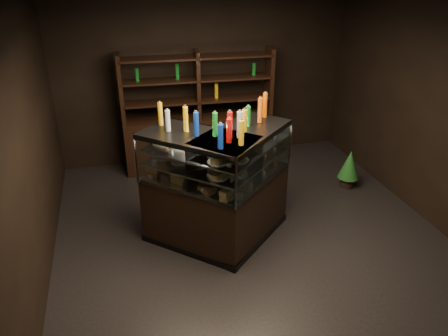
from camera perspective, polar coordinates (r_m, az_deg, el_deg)
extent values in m
plane|color=black|center=(6.01, 3.00, -7.88)|extent=(5.00, 5.00, 0.00)
cube|color=black|center=(7.61, -2.52, 12.13)|extent=(5.00, 0.02, 3.00)
cube|color=black|center=(3.30, 16.97, -9.81)|extent=(5.00, 0.02, 3.00)
cube|color=black|center=(6.50, 25.03, 7.10)|extent=(0.02, 5.00, 3.00)
cube|color=black|center=(5.16, -24.14, 2.59)|extent=(0.02, 5.00, 3.00)
cube|color=black|center=(5.62, 2.15, -5.17)|extent=(1.44, 1.40, 0.87)
cube|color=black|center=(5.84, 2.08, -8.48)|extent=(1.48, 1.44, 0.08)
cube|color=black|center=(5.16, 2.34, 4.56)|extent=(1.44, 1.40, 0.06)
cube|color=silver|center=(5.40, 2.23, -1.13)|extent=(1.36, 1.32, 0.02)
cube|color=silver|center=(5.31, 2.27, 0.84)|extent=(1.36, 1.32, 0.02)
cube|color=silver|center=(5.23, 2.30, 2.67)|extent=(1.36, 1.32, 0.02)
cube|color=white|center=(5.12, 5.59, 0.86)|extent=(0.99, 0.91, 0.62)
cylinder|color=silver|center=(5.68, 8.66, 3.34)|extent=(0.03, 0.03, 0.64)
cylinder|color=silver|center=(4.60, 1.59, -2.13)|extent=(0.03, 0.03, 0.64)
cube|color=black|center=(5.52, -3.16, -5.88)|extent=(1.43, 1.40, 0.87)
cube|color=black|center=(5.74, -3.06, -9.23)|extent=(1.48, 1.44, 0.08)
cube|color=black|center=(5.04, -3.45, 3.99)|extent=(1.43, 1.40, 0.06)
cube|color=silver|center=(5.29, -3.28, -1.79)|extent=(1.36, 1.33, 0.02)
cube|color=silver|center=(5.20, -3.34, 0.21)|extent=(1.36, 1.33, 0.02)
cube|color=silver|center=(5.12, -3.39, 2.07)|extent=(1.36, 1.33, 0.02)
cube|color=white|center=(4.90, -5.46, -0.39)|extent=(0.98, 0.92, 0.62)
cylinder|color=silver|center=(4.60, 1.59, -2.13)|extent=(0.03, 0.03, 0.64)
cylinder|color=silver|center=(5.27, -11.48, 1.22)|extent=(0.03, 0.03, 0.64)
cube|color=#D0864A|center=(4.95, -0.78, -3.37)|extent=(0.19, 0.19, 0.06)
cube|color=#D0864A|center=(5.23, 1.49, -1.65)|extent=(0.19, 0.19, 0.06)
cube|color=#D0864A|center=(5.52, 3.53, -0.11)|extent=(0.19, 0.19, 0.06)
cube|color=#D0864A|center=(5.81, 5.36, 1.29)|extent=(0.19, 0.19, 0.06)
cylinder|color=white|center=(4.92, -0.77, -1.14)|extent=(0.24, 0.24, 0.02)
cube|color=#D0864A|center=(4.90, -0.77, -0.78)|extent=(0.18, 0.18, 0.05)
cylinder|color=white|center=(5.11, 0.81, -0.02)|extent=(0.24, 0.24, 0.02)
cube|color=#D0864A|center=(5.09, 0.81, 0.32)|extent=(0.18, 0.18, 0.05)
cylinder|color=white|center=(5.30, 2.27, 1.01)|extent=(0.24, 0.24, 0.02)
cube|color=#D0864A|center=(5.29, 2.27, 1.35)|extent=(0.18, 0.18, 0.05)
cylinder|color=white|center=(5.50, 3.63, 1.97)|extent=(0.24, 0.24, 0.02)
cube|color=#D0864A|center=(5.49, 3.64, 2.29)|extent=(0.18, 0.18, 0.05)
cylinder|color=white|center=(5.71, 4.89, 2.85)|extent=(0.24, 0.24, 0.02)
cube|color=#D0864A|center=(5.69, 4.90, 3.17)|extent=(0.18, 0.18, 0.05)
cylinder|color=white|center=(4.83, -0.78, 0.81)|extent=(0.24, 0.24, 0.02)
cube|color=#D0864A|center=(4.82, -0.79, 1.18)|extent=(0.18, 0.18, 0.05)
cylinder|color=white|center=(5.03, 0.82, 1.87)|extent=(0.24, 0.24, 0.02)
cube|color=#D0864A|center=(5.01, 0.82, 2.22)|extent=(0.18, 0.18, 0.05)
cylinder|color=white|center=(5.23, 2.30, 2.84)|extent=(0.24, 0.24, 0.02)
cube|color=#D0864A|center=(5.21, 2.31, 3.19)|extent=(0.18, 0.18, 0.05)
cylinder|color=white|center=(5.43, 3.68, 3.74)|extent=(0.24, 0.24, 0.02)
cube|color=#D0864A|center=(5.42, 3.69, 4.08)|extent=(0.18, 0.18, 0.05)
cylinder|color=white|center=(5.64, 4.96, 4.58)|extent=(0.24, 0.24, 0.02)
cube|color=#D0864A|center=(5.62, 4.97, 4.90)|extent=(0.18, 0.18, 0.05)
cube|color=#D0864A|center=(5.54, -8.44, -0.26)|extent=(0.19, 0.19, 0.06)
cube|color=#D0864A|center=(5.34, -5.19, -1.12)|extent=(0.19, 0.19, 0.06)
cube|color=#D0864A|center=(5.16, -1.70, -2.04)|extent=(0.19, 0.19, 0.06)
cube|color=#D0864A|center=(5.01, 2.02, -3.02)|extent=(0.19, 0.19, 0.06)
cylinder|color=white|center=(5.45, -7.91, 1.50)|extent=(0.24, 0.24, 0.02)
cube|color=#D0864A|center=(5.44, -7.93, 1.83)|extent=(0.18, 0.18, 0.05)
cylinder|color=white|center=(5.32, -5.68, 0.95)|extent=(0.24, 0.24, 0.02)
cube|color=#D0864A|center=(5.30, -5.70, 1.29)|extent=(0.18, 0.18, 0.05)
cylinder|color=white|center=(5.19, -3.34, 0.38)|extent=(0.24, 0.24, 0.02)
cube|color=#D0864A|center=(5.17, -3.35, 0.73)|extent=(0.18, 0.18, 0.05)
cylinder|color=white|center=(5.07, -0.89, -0.22)|extent=(0.24, 0.24, 0.02)
cube|color=#D0864A|center=(5.06, -0.89, 0.13)|extent=(0.18, 0.18, 0.05)
cylinder|color=white|center=(4.97, 1.67, -0.84)|extent=(0.24, 0.24, 0.02)
cube|color=#D0864A|center=(4.95, 1.68, -0.49)|extent=(0.18, 0.18, 0.05)
cylinder|color=white|center=(5.37, -8.03, 3.29)|extent=(0.24, 0.24, 0.02)
cube|color=#D0864A|center=(5.36, -8.05, 3.63)|extent=(0.18, 0.18, 0.05)
cylinder|color=white|center=(5.24, -5.77, 2.78)|extent=(0.24, 0.24, 0.02)
cube|color=#D0864A|center=(5.22, -5.79, 3.13)|extent=(0.18, 0.18, 0.05)
cylinder|color=white|center=(5.11, -3.39, 2.25)|extent=(0.24, 0.24, 0.02)
cube|color=#D0864A|center=(5.10, -3.40, 2.60)|extent=(0.18, 0.18, 0.05)
cylinder|color=white|center=(4.99, -0.90, 1.68)|extent=(0.24, 0.24, 0.02)
cube|color=#D0864A|center=(4.98, -0.91, 2.04)|extent=(0.18, 0.18, 0.05)
cylinder|color=white|center=(4.88, 1.70, 1.08)|extent=(0.24, 0.24, 0.02)
cube|color=#D0864A|center=(4.87, 1.71, 1.45)|extent=(0.18, 0.18, 0.05)
cylinder|color=#D8590A|center=(4.66, -1.17, 4.33)|extent=(0.06, 0.06, 0.28)
cylinder|color=silver|center=(4.60, -1.19, 6.06)|extent=(0.03, 0.03, 0.02)
cylinder|color=black|center=(4.80, 0.08, 5.04)|extent=(0.06, 0.06, 0.28)
cylinder|color=silver|center=(4.75, 0.08, 6.72)|extent=(0.03, 0.03, 0.02)
cylinder|color=#0F38B2|center=(4.95, 1.26, 5.70)|extent=(0.06, 0.06, 0.28)
cylinder|color=silver|center=(4.90, 1.28, 7.34)|extent=(0.03, 0.03, 0.02)
cylinder|color=#B20C0A|center=(5.10, 2.37, 6.33)|extent=(0.06, 0.06, 0.28)
cylinder|color=silver|center=(5.05, 2.41, 7.93)|extent=(0.03, 0.03, 0.02)
cylinder|color=yellow|center=(5.25, 3.43, 6.92)|extent=(0.06, 0.06, 0.28)
cylinder|color=silver|center=(5.20, 3.47, 8.47)|extent=(0.03, 0.03, 0.02)
cylinder|color=silver|center=(5.41, 4.42, 7.47)|extent=(0.06, 0.06, 0.28)
cylinder|color=silver|center=(5.36, 4.48, 8.98)|extent=(0.03, 0.03, 0.02)
cylinder|color=#147223|center=(5.56, 5.36, 7.99)|extent=(0.06, 0.06, 0.28)
cylinder|color=silver|center=(5.52, 5.43, 9.46)|extent=(0.03, 0.03, 0.02)
cylinder|color=#D8590A|center=(5.28, -8.74, 6.77)|extent=(0.06, 0.06, 0.28)
cylinder|color=silver|center=(5.23, -8.85, 8.31)|extent=(0.03, 0.03, 0.02)
cylinder|color=black|center=(5.18, -7.06, 6.47)|extent=(0.06, 0.06, 0.28)
cylinder|color=silver|center=(5.13, -7.15, 8.04)|extent=(0.03, 0.03, 0.02)
cylinder|color=#0F38B2|center=(5.08, -5.31, 6.14)|extent=(0.06, 0.06, 0.28)
cylinder|color=silver|center=(5.03, -5.38, 7.74)|extent=(0.03, 0.03, 0.02)
cylinder|color=#B20C0A|center=(4.98, -3.50, 5.80)|extent=(0.06, 0.06, 0.28)
cylinder|color=silver|center=(4.93, -3.55, 7.43)|extent=(0.03, 0.03, 0.02)
cylinder|color=yellow|center=(4.89, -1.62, 5.44)|extent=(0.06, 0.06, 0.28)
cylinder|color=silver|center=(4.84, -1.64, 7.10)|extent=(0.03, 0.03, 0.02)
cylinder|color=silver|center=(4.81, 0.33, 5.06)|extent=(0.06, 0.06, 0.28)
cylinder|color=silver|center=(4.75, 0.33, 6.74)|extent=(0.03, 0.03, 0.02)
cylinder|color=#147223|center=(4.73, 2.34, 4.66)|extent=(0.06, 0.06, 0.28)
cylinder|color=silver|center=(4.67, 2.37, 6.37)|extent=(0.03, 0.03, 0.02)
cylinder|color=black|center=(7.24, 15.78, -1.75)|extent=(0.22, 0.22, 0.16)
cone|color=#195819|center=(7.10, 16.09, 0.45)|extent=(0.33, 0.33, 0.45)
cone|color=#195819|center=(7.04, 16.24, 1.54)|extent=(0.26, 0.26, 0.32)
cube|color=black|center=(7.49, -3.30, 3.37)|extent=(2.49, 0.55, 0.90)
cube|color=black|center=(7.09, -13.31, 9.95)|extent=(0.08, 0.38, 1.10)
cube|color=black|center=(7.15, -3.51, 10.75)|extent=(0.08, 0.38, 1.10)
cube|color=black|center=(7.41, 5.91, 11.22)|extent=(0.08, 0.38, 1.10)
cube|color=black|center=(7.23, -3.45, 8.84)|extent=(2.43, 0.51, 0.03)
cube|color=black|center=(7.13, -3.53, 11.52)|extent=(2.43, 0.51, 0.03)
cube|color=black|center=(7.04, -3.61, 14.27)|extent=(2.43, 0.51, 0.03)
cylinder|color=#D8590A|center=(7.12, -11.05, 9.19)|extent=(0.06, 0.06, 0.22)
cylinder|color=black|center=(7.15, -5.99, 9.61)|extent=(0.06, 0.06, 0.22)
cylinder|color=#0F38B2|center=(7.24, -1.00, 9.95)|extent=(0.06, 0.06, 0.22)
cylinder|color=#B20C0A|center=(7.37, 3.85, 10.21)|extent=(0.06, 0.06, 0.22)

